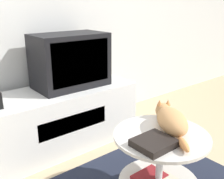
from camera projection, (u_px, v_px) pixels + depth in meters
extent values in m
cube|color=silver|center=(59.00, 118.00, 2.28)|extent=(1.35, 0.51, 0.51)
cube|color=silver|center=(74.00, 123.00, 2.07)|extent=(0.61, 0.01, 0.14)
cube|color=black|center=(70.00, 60.00, 2.24)|extent=(0.62, 0.37, 0.46)
cube|color=black|center=(81.00, 63.00, 2.11)|extent=(0.53, 0.01, 0.36)
cylinder|color=#B7B7BC|center=(159.00, 169.00, 1.62)|extent=(0.04, 0.04, 0.44)
cylinder|color=beige|center=(161.00, 136.00, 1.55)|extent=(0.57, 0.57, 0.02)
cube|color=maroon|center=(149.00, 177.00, 1.67)|extent=(0.20, 0.15, 0.02)
cube|color=black|center=(154.00, 143.00, 1.41)|extent=(0.21, 0.18, 0.04)
ellipsoid|color=tan|center=(172.00, 121.00, 1.57)|extent=(0.32, 0.36, 0.13)
sphere|color=tan|center=(163.00, 110.00, 1.75)|extent=(0.10, 0.10, 0.10)
cone|color=#D18447|center=(160.00, 103.00, 1.73)|extent=(0.04, 0.04, 0.04)
cone|color=#D18447|center=(168.00, 102.00, 1.74)|extent=(0.04, 0.04, 0.04)
ellipsoid|color=#D18447|center=(183.00, 144.00, 1.38)|extent=(0.12, 0.15, 0.05)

